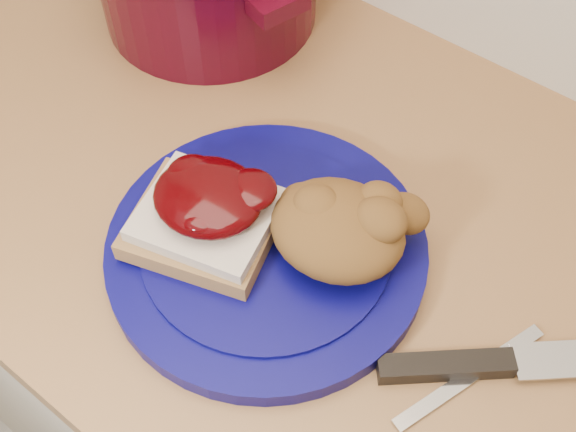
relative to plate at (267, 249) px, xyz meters
The scene contains 6 objects.
base_cabinet 0.49m from the plate, 77.14° to the left, with size 4.00×0.60×0.86m, color beige.
plate is the anchor object (origin of this frame).
sandwich 0.07m from the plate, 153.93° to the right, with size 0.16×0.15×0.06m.
stuffing_mound 0.08m from the plate, 29.79° to the left, with size 0.12×0.11×0.06m, color brown.
chef_knife 0.23m from the plate, ahead, with size 0.25×0.23×0.02m.
butter_knife 0.22m from the plate, ahead, with size 0.16×0.01×0.00m, color silver.
Camera 1 is at (0.23, 1.14, 1.48)m, focal length 45.00 mm.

